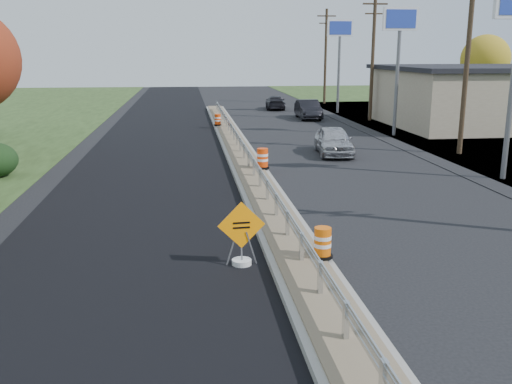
{
  "coord_description": "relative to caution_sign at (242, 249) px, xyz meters",
  "views": [
    {
      "loc": [
        -2.74,
        -19.1,
        5.26
      ],
      "look_at": [
        -0.69,
        -2.4,
        1.1
      ],
      "focal_mm": 40.0,
      "sensor_mm": 36.0,
      "label": 1
    }
  ],
  "objects": [
    {
      "name": "median",
      "position": [
        1.45,
        13.59,
        -0.31
      ],
      "size": [
        1.6,
        55.0,
        0.23
      ],
      "color": "gray",
      "rests_on": "ground"
    },
    {
      "name": "utility_pole_nmid",
      "position": [
        12.95,
        29.59,
        4.51
      ],
      "size": [
        1.9,
        0.26,
        9.4
      ],
      "color": "#473523",
      "rests_on": "ground"
    },
    {
      "name": "car_dark_mid",
      "position": [
        8.45,
        31.47,
        0.33
      ],
      "size": [
        1.72,
        4.61,
        1.5
      ],
      "primitive_type": "imported",
      "rotation": [
        0.0,
        0.0,
        -0.03
      ],
      "color": "black",
      "rests_on": "ground"
    },
    {
      "name": "barrel_median_far",
      "position": [
        0.9,
        26.34,
        0.18
      ],
      "size": [
        0.53,
        0.53,
        0.78
      ],
      "color": "black",
      "rests_on": "median"
    },
    {
      "name": "tree_far_yellow",
      "position": [
        27.45,
        39.59,
        4.12
      ],
      "size": [
        4.62,
        4.62,
        6.86
      ],
      "color": "#473523",
      "rests_on": "ground"
    },
    {
      "name": "guardrail",
      "position": [
        1.45,
        14.59,
        0.31
      ],
      "size": [
        0.1,
        46.15,
        0.72
      ],
      "color": "silver",
      "rests_on": "median"
    },
    {
      "name": "car_dark_far",
      "position": [
        7.03,
        39.48,
        0.2
      ],
      "size": [
        2.17,
        4.41,
        1.23
      ],
      "primitive_type": "imported",
      "rotation": [
        0.0,
        0.0,
        3.03
      ],
      "color": "black",
      "rests_on": "ground"
    },
    {
      "name": "utility_pole_smid",
      "position": [
        12.95,
        14.59,
        4.51
      ],
      "size": [
        1.9,
        0.26,
        9.4
      ],
      "color": "#473523",
      "rests_on": "ground"
    },
    {
      "name": "barrel_shoulder_far",
      "position": [
        9.97,
        37.36,
        0.05
      ],
      "size": [
        0.67,
        0.67,
        0.99
      ],
      "color": "black",
      "rests_on": "ground"
    },
    {
      "name": "caution_sign",
      "position": [
        0.0,
        0.0,
        0.0
      ],
      "size": [
        1.2,
        0.5,
        1.66
      ],
      "rotation": [
        0.0,
        0.0,
        0.07
      ],
      "color": "white",
      "rests_on": "ground"
    },
    {
      "name": "milled_overlay",
      "position": [
        -2.95,
        15.59,
        -0.42
      ],
      "size": [
        7.2,
        120.0,
        0.01
      ],
      "primitive_type": "cube",
      "color": "black",
      "rests_on": "ground"
    },
    {
      "name": "barrel_median_mid",
      "position": [
        2.0,
        10.99,
        0.24
      ],
      "size": [
        0.61,
        0.61,
        0.89
      ],
      "color": "black",
      "rests_on": "median"
    },
    {
      "name": "pylon_sign_mid",
      "position": [
        11.95,
        21.59,
        6.05
      ],
      "size": [
        2.2,
        0.3,
        7.9
      ],
      "color": "slate",
      "rests_on": "ground"
    },
    {
      "name": "pylon_sign_north",
      "position": [
        11.95,
        35.59,
        6.05
      ],
      "size": [
        2.2,
        0.3,
        7.9
      ],
      "color": "slate",
      "rests_on": "ground"
    },
    {
      "name": "ground",
      "position": [
        1.45,
        5.59,
        -0.42
      ],
      "size": [
        140.0,
        140.0,
        0.0
      ],
      "primitive_type": "plane",
      "color": "black",
      "rests_on": "ground"
    },
    {
      "name": "barrel_median_near",
      "position": [
        2.0,
        -0.32,
        0.18
      ],
      "size": [
        0.53,
        0.53,
        0.78
      ],
      "color": "black",
      "rests_on": "median"
    },
    {
      "name": "utility_pole_north",
      "position": [
        12.95,
        44.59,
        4.51
      ],
      "size": [
        1.9,
        0.26,
        9.4
      ],
      "color": "#473523",
      "rests_on": "ground"
    },
    {
      "name": "car_silver",
      "position": [
        6.35,
        15.3,
        0.31
      ],
      "size": [
        2.14,
        4.43,
        1.46
      ],
      "primitive_type": "imported",
      "rotation": [
        0.0,
        0.0,
        -0.1
      ],
      "color": "#B8B7BC",
      "rests_on": "ground"
    }
  ]
}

